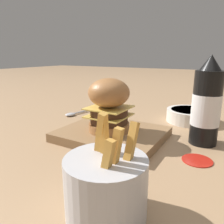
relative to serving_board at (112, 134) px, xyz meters
The scene contains 8 objects.
ground_plane 0.03m from the serving_board, 12.92° to the right, with size 6.00×6.00×0.00m, color #9E7A56.
serving_board is the anchor object (origin of this frame).
burger 0.08m from the serving_board, 156.64° to the right, with size 0.11×0.11×0.14m.
ketchup_bottle 0.25m from the serving_board, 22.28° to the left, with size 0.07×0.07×0.22m.
fries_basket 0.29m from the serving_board, 61.12° to the right, with size 0.11×0.11×0.15m.
side_bowl 0.30m from the serving_board, 60.45° to the left, with size 0.15×0.15×0.04m.
spoon 0.28m from the serving_board, 149.26° to the left, with size 0.06×0.17×0.01m.
ketchup_puddle 0.22m from the serving_board, ahead, with size 0.06×0.06×0.00m.
Camera 1 is at (0.25, -0.47, 0.22)m, focal length 35.00 mm.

